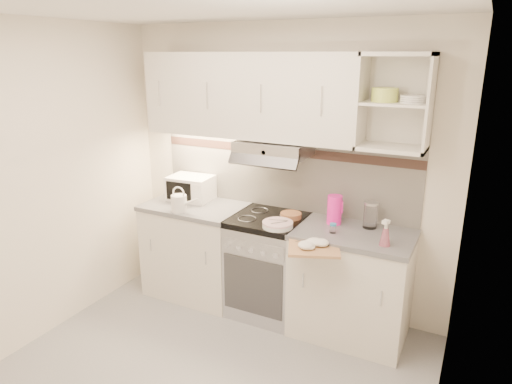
% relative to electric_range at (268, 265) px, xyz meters
% --- Properties ---
extents(room_shell, '(3.04, 2.84, 2.52)m').
position_rel_electric_range_xyz_m(room_shell, '(0.00, -0.73, 1.18)').
color(room_shell, white).
rests_on(room_shell, ground).
extents(base_cabinet_left, '(0.90, 0.60, 0.86)m').
position_rel_electric_range_xyz_m(base_cabinet_left, '(-0.75, 0.00, -0.02)').
color(base_cabinet_left, silver).
rests_on(base_cabinet_left, ground).
extents(worktop_left, '(0.92, 0.62, 0.04)m').
position_rel_electric_range_xyz_m(worktop_left, '(-0.75, 0.00, 0.43)').
color(worktop_left, slate).
rests_on(worktop_left, base_cabinet_left).
extents(base_cabinet_right, '(0.90, 0.60, 0.86)m').
position_rel_electric_range_xyz_m(base_cabinet_right, '(0.75, 0.00, -0.02)').
color(base_cabinet_right, silver).
rests_on(base_cabinet_right, ground).
extents(worktop_right, '(0.92, 0.62, 0.04)m').
position_rel_electric_range_xyz_m(worktop_right, '(0.75, 0.00, 0.43)').
color(worktop_right, slate).
rests_on(worktop_right, base_cabinet_right).
extents(electric_range, '(0.60, 0.60, 0.90)m').
position_rel_electric_range_xyz_m(electric_range, '(0.00, 0.00, 0.00)').
color(electric_range, '#B7B7BC').
rests_on(electric_range, ground).
extents(microwave, '(0.42, 0.33, 0.23)m').
position_rel_electric_range_xyz_m(microwave, '(-0.87, 0.12, 0.56)').
color(microwave, white).
rests_on(microwave, worktop_left).
extents(watering_can, '(0.27, 0.14, 0.23)m').
position_rel_electric_range_xyz_m(watering_can, '(-0.76, -0.22, 0.53)').
color(watering_can, silver).
rests_on(watering_can, worktop_left).
extents(plate_stack, '(0.25, 0.25, 0.05)m').
position_rel_electric_range_xyz_m(plate_stack, '(0.17, -0.18, 0.47)').
color(plate_stack, silver).
rests_on(plate_stack, electric_range).
extents(bread_loaf, '(0.18, 0.18, 0.04)m').
position_rel_electric_range_xyz_m(bread_loaf, '(0.18, 0.07, 0.47)').
color(bread_loaf, '#B88B48').
rests_on(bread_loaf, electric_range).
extents(pink_pitcher, '(0.13, 0.12, 0.24)m').
position_rel_electric_range_xyz_m(pink_pitcher, '(0.55, 0.10, 0.57)').
color(pink_pitcher, '#FF1CA5').
rests_on(pink_pitcher, worktop_right).
extents(glass_jar, '(0.11, 0.11, 0.22)m').
position_rel_electric_range_xyz_m(glass_jar, '(0.83, 0.14, 0.56)').
color(glass_jar, silver).
rests_on(glass_jar, worktop_right).
extents(spice_jar, '(0.05, 0.05, 0.08)m').
position_rel_electric_range_xyz_m(spice_jar, '(0.60, -0.09, 0.49)').
color(spice_jar, silver).
rests_on(spice_jar, worktop_right).
extents(spray_bottle, '(0.08, 0.08, 0.21)m').
position_rel_electric_range_xyz_m(spray_bottle, '(1.01, -0.16, 0.53)').
color(spray_bottle, pink).
rests_on(spray_bottle, worktop_right).
extents(cutting_board, '(0.47, 0.45, 0.02)m').
position_rel_electric_range_xyz_m(cutting_board, '(0.54, -0.36, 0.42)').
color(cutting_board, tan).
rests_on(cutting_board, base_cabinet_right).
extents(dish_towel, '(0.24, 0.20, 0.06)m').
position_rel_electric_range_xyz_m(dish_towel, '(0.57, -0.37, 0.46)').
color(dish_towel, white).
rests_on(dish_towel, cutting_board).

